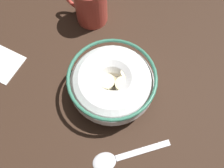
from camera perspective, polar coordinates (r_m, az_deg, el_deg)
ground_plane at (r=44.98cm, az=0.00°, el=-2.07°), size 94.62×94.62×2.00cm
cereal_bowl at (r=41.07cm, az=-0.01°, el=0.15°), size 15.18×15.18×6.07cm
spoon at (r=40.64cm, az=0.58°, el=-17.72°), size 11.75×10.26×0.80cm
coffee_mug at (r=49.96cm, az=-5.38°, el=18.94°), size 9.38×6.56×8.63cm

